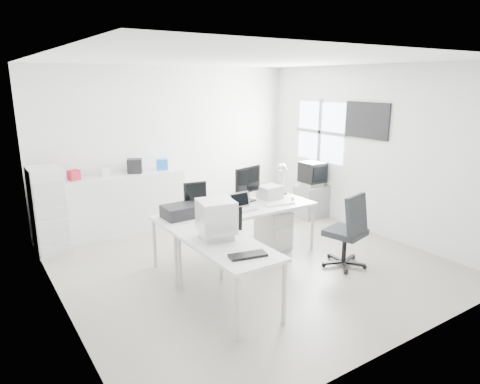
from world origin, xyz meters
TOP-DOWN VIEW (x-y plane):
  - floor at (0.00, 0.00)m, footprint 5.00×5.00m
  - ceiling at (0.00, 0.00)m, footprint 5.00×5.00m
  - back_wall at (0.00, 2.50)m, footprint 5.00×0.02m
  - left_wall at (-2.50, 0.00)m, footprint 0.02×5.00m
  - right_wall at (2.50, 0.00)m, footprint 0.02×5.00m
  - window at (2.48, 1.20)m, footprint 0.02×1.20m
  - wall_picture at (2.47, 0.10)m, footprint 0.04×0.90m
  - main_desk at (-0.03, 0.21)m, footprint 2.40×0.80m
  - side_desk at (-0.88, -0.89)m, footprint 0.70×1.40m
  - drawer_pedestal at (0.67, 0.26)m, footprint 0.40×0.50m
  - inkjet_printer at (-0.88, 0.31)m, footprint 0.48×0.37m
  - lcd_monitor_small at (-0.58, 0.46)m, footprint 0.35×0.24m
  - lcd_monitor_large at (0.32, 0.46)m, footprint 0.55×0.32m
  - laptop at (0.02, 0.11)m, footprint 0.34×0.35m
  - white_keyboard at (0.62, 0.06)m, footprint 0.48×0.21m
  - white_mouse at (0.92, 0.11)m, footprint 0.06×0.06m
  - laser_printer at (0.72, 0.43)m, footprint 0.36×0.32m
  - desk_lamp at (1.07, 0.51)m, footprint 0.21×0.21m
  - crt_monitor at (-0.88, -0.64)m, footprint 0.45×0.45m
  - black_keyboard at (-0.88, -1.29)m, footprint 0.43×0.24m
  - office_chair at (1.06, -0.86)m, footprint 0.77×0.77m
  - tv_cabinet at (2.22, 1.08)m, footprint 0.55×0.45m
  - crt_tv at (2.22, 1.08)m, footprint 0.50×0.48m
  - sideboard at (-1.01, 2.24)m, footprint 2.02×0.51m
  - clutter_box_a at (-1.81, 2.24)m, footprint 0.19×0.18m
  - clutter_box_b at (-1.31, 2.24)m, footprint 0.16×0.14m
  - clutter_box_c at (-0.81, 2.24)m, footprint 0.31×0.30m
  - clutter_box_d at (-0.31, 2.24)m, footprint 0.22×0.21m
  - clutter_bottle at (-2.11, 2.28)m, footprint 0.07×0.07m
  - filing_cabinet at (-2.28, 1.94)m, footprint 0.46×0.55m

SIDE VIEW (x-z plane):
  - floor at x=0.00m, z-range -0.01..0.01m
  - drawer_pedestal at x=0.67m, z-range 0.00..0.60m
  - tv_cabinet at x=2.22m, z-range 0.00..0.60m
  - main_desk at x=-0.03m, z-range 0.00..0.75m
  - side_desk at x=-0.88m, z-range 0.00..0.75m
  - sideboard at x=-1.01m, z-range 0.00..1.01m
  - office_chair at x=1.06m, z-range 0.00..1.10m
  - filing_cabinet at x=-2.28m, z-range 0.00..1.32m
  - white_keyboard at x=0.62m, z-range 0.75..0.77m
  - black_keyboard at x=-0.88m, z-range 0.75..0.78m
  - white_mouse at x=0.92m, z-range 0.75..0.81m
  - crt_tv at x=2.22m, z-range 0.60..1.05m
  - inkjet_printer at x=-0.88m, z-range 0.75..0.92m
  - laser_printer at x=0.72m, z-range 0.75..0.94m
  - laptop at x=0.02m, z-range 0.75..0.97m
  - lcd_monitor_small at x=-0.58m, z-range 0.75..1.16m
  - crt_monitor at x=-0.88m, z-range 0.75..1.19m
  - desk_lamp at x=1.07m, z-range 0.75..1.28m
  - lcd_monitor_large at x=0.32m, z-range 0.75..1.29m
  - clutter_box_b at x=-1.31m, z-range 1.01..1.16m
  - clutter_box_a at x=-1.81m, z-range 1.01..1.17m
  - clutter_box_d at x=-0.31m, z-range 1.01..1.19m
  - clutter_bottle at x=-2.11m, z-range 1.01..1.23m
  - clutter_box_c at x=-0.81m, z-range 1.01..1.25m
  - back_wall at x=0.00m, z-range 0.00..2.80m
  - left_wall at x=-2.50m, z-range 0.00..2.80m
  - right_wall at x=2.50m, z-range 0.00..2.80m
  - window at x=2.48m, z-range 1.05..2.15m
  - wall_picture at x=2.47m, z-range 1.60..2.20m
  - ceiling at x=0.00m, z-range 2.79..2.80m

